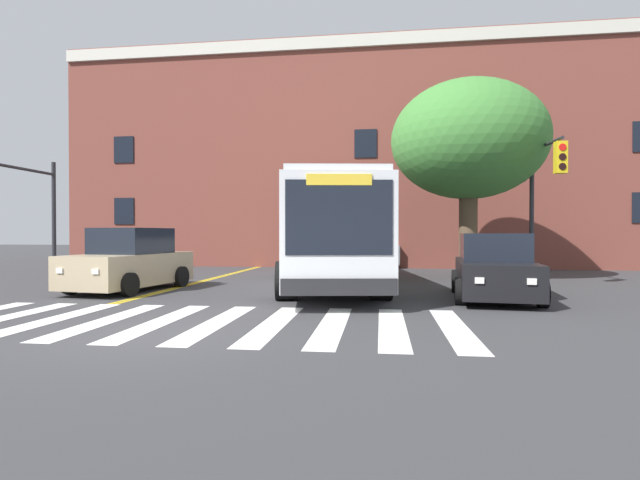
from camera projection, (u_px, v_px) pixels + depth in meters
ground_plane at (154, 333)px, 8.63m from camera, size 120.00×120.00×0.00m
crosswalk at (134, 321)px, 9.79m from camera, size 12.88×4.43×0.01m
lane_line_yellow_inner at (248, 269)px, 23.90m from camera, size 0.12×36.00×0.01m
lane_line_yellow_outer at (251, 269)px, 23.88m from camera, size 0.12×36.00×0.01m
city_bus at (328, 232)px, 16.54m from camera, size 4.44×12.25×3.23m
car_tan_near_lane at (130, 262)px, 15.06m from camera, size 2.54×4.45×1.88m
car_black_far_lane at (494, 269)px, 13.08m from camera, size 2.36×4.44×1.72m
car_grey_behind_bus at (379, 250)px, 26.28m from camera, size 2.29×4.36×1.89m
traffic_light_near_corner at (543, 183)px, 17.00m from camera, size 0.46×2.69×5.24m
traffic_light_far_corner at (19, 196)px, 18.11m from camera, size 0.38×4.42×4.58m
street_tree_curbside_large at (468, 141)px, 18.78m from camera, size 8.12×8.10×7.47m
building_facade at (370, 163)px, 29.12m from camera, size 31.94×9.27×11.61m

